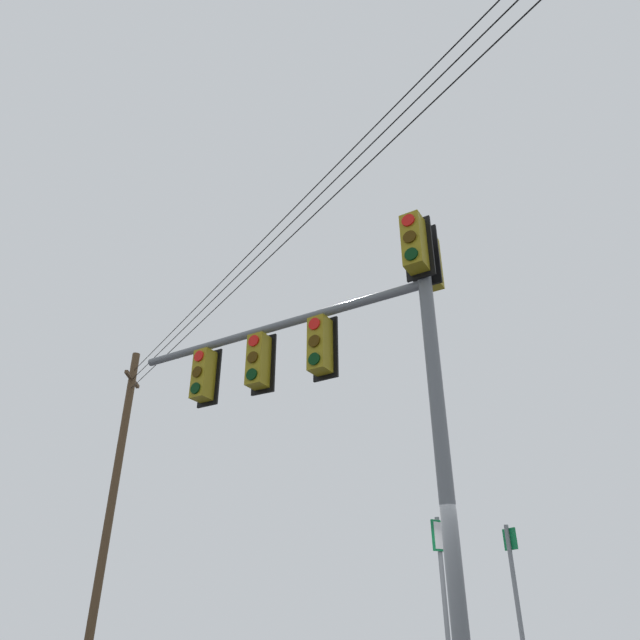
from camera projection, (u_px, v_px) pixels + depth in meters
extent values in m
cylinder|color=slate|center=(442.00, 447.00, 7.11)|extent=(0.20, 0.20, 6.40)
cylinder|color=slate|center=(270.00, 328.00, 9.52)|extent=(3.20, 4.73, 0.14)
cube|color=olive|center=(414.00, 243.00, 8.27)|extent=(0.42, 0.42, 0.90)
cube|color=black|center=(419.00, 248.00, 8.40)|extent=(0.28, 0.39, 1.04)
cylinder|color=red|center=(408.00, 220.00, 8.28)|extent=(0.14, 0.18, 0.20)
cylinder|color=#3C2703|center=(410.00, 237.00, 8.15)|extent=(0.14, 0.18, 0.20)
cylinder|color=black|center=(411.00, 254.00, 8.01)|extent=(0.14, 0.18, 0.20)
cube|color=olive|center=(429.00, 262.00, 8.72)|extent=(0.42, 0.42, 0.90)
cube|color=black|center=(425.00, 257.00, 8.60)|extent=(0.28, 0.39, 1.04)
cylinder|color=red|center=(431.00, 251.00, 8.99)|extent=(0.14, 0.18, 0.20)
cylinder|color=#3C2703|center=(433.00, 267.00, 8.85)|extent=(0.14, 0.18, 0.20)
cylinder|color=black|center=(435.00, 283.00, 8.71)|extent=(0.14, 0.18, 0.20)
cube|color=olive|center=(320.00, 345.00, 8.80)|extent=(0.42, 0.42, 0.90)
cube|color=black|center=(326.00, 349.00, 8.93)|extent=(0.28, 0.38, 1.04)
cylinder|color=red|center=(314.00, 324.00, 8.82)|extent=(0.14, 0.18, 0.20)
cylinder|color=#3C2703|center=(314.00, 341.00, 8.68)|extent=(0.14, 0.18, 0.20)
cylinder|color=black|center=(314.00, 359.00, 8.54)|extent=(0.14, 0.18, 0.20)
cube|color=olive|center=(258.00, 361.00, 9.35)|extent=(0.41, 0.41, 0.90)
cube|color=black|center=(264.00, 364.00, 9.48)|extent=(0.26, 0.40, 1.04)
cylinder|color=red|center=(254.00, 341.00, 9.36)|extent=(0.13, 0.19, 0.20)
cylinder|color=#3C2703|center=(253.00, 357.00, 9.22)|extent=(0.13, 0.19, 0.20)
cylinder|color=black|center=(252.00, 374.00, 9.08)|extent=(0.13, 0.19, 0.20)
cube|color=olive|center=(203.00, 375.00, 9.90)|extent=(0.42, 0.42, 0.90)
cube|color=black|center=(210.00, 378.00, 10.03)|extent=(0.27, 0.39, 1.04)
cylinder|color=red|center=(199.00, 356.00, 9.91)|extent=(0.13, 0.18, 0.20)
cylinder|color=#3C2703|center=(197.00, 372.00, 9.77)|extent=(0.13, 0.18, 0.20)
cylinder|color=black|center=(195.00, 388.00, 9.63)|extent=(0.13, 0.18, 0.20)
cylinder|color=#4C3823|center=(114.00, 490.00, 19.87)|extent=(0.29, 0.29, 10.53)
cube|color=#4C3823|center=(132.00, 379.00, 21.83)|extent=(1.63, 0.17, 0.12)
cylinder|color=slate|center=(446.00, 615.00, 8.03)|extent=(0.07, 0.07, 2.66)
cube|color=#0C7238|center=(441.00, 536.00, 8.49)|extent=(0.22, 0.31, 0.44)
cube|color=white|center=(441.00, 536.00, 8.48)|extent=(0.17, 0.25, 0.38)
cylinder|color=slate|center=(519.00, 617.00, 8.38)|extent=(0.07, 0.07, 2.61)
cube|color=#0C7238|center=(510.00, 539.00, 8.91)|extent=(0.27, 0.13, 0.32)
cube|color=white|center=(511.00, 539.00, 8.91)|extent=(0.21, 0.09, 0.26)
cylinder|color=black|center=(479.00, 58.00, 8.55)|extent=(30.16, 18.13, 0.53)
cylinder|color=black|center=(476.00, 41.00, 8.73)|extent=(30.16, 18.13, 0.53)
cylinder|color=black|center=(473.00, 27.00, 8.89)|extent=(30.16, 18.13, 0.53)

